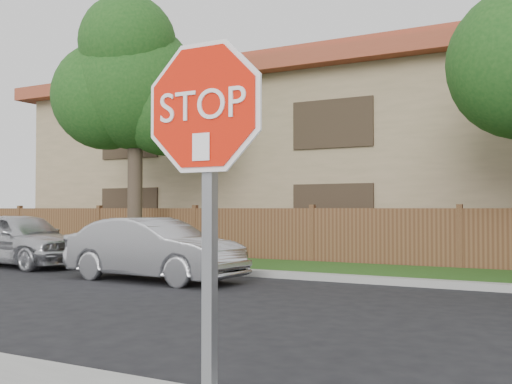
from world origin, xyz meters
The scene contains 8 objects.
far_curb centered at (0.00, 8.15, 0.07)m, with size 70.00×0.30×0.15m, color gray.
grass_strip centered at (0.00, 9.80, 0.06)m, with size 70.00×3.00×0.12m, color #1E4714.
fence centered at (0.00, 11.40, 0.80)m, with size 70.00×0.12×1.60m, color #4E2F1B.
apartment_building centered at (0.00, 17.00, 3.53)m, with size 35.20×9.20×7.20m.
tree_left centered at (-8.98, 9.57, 5.22)m, with size 4.80×3.90×7.78m.
stop_sign centered at (0.87, -1.48, 1.83)m, with size 1.01×0.13×2.55m.
sedan_far_left centered at (-10.90, 7.15, 0.75)m, with size 1.77×4.40×1.50m, color silver.
sedan_left centered at (-5.60, 6.30, 0.69)m, with size 1.47×4.21×1.39m, color #A4A5A9.
Camera 1 is at (2.68, -4.22, 1.60)m, focal length 42.00 mm.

